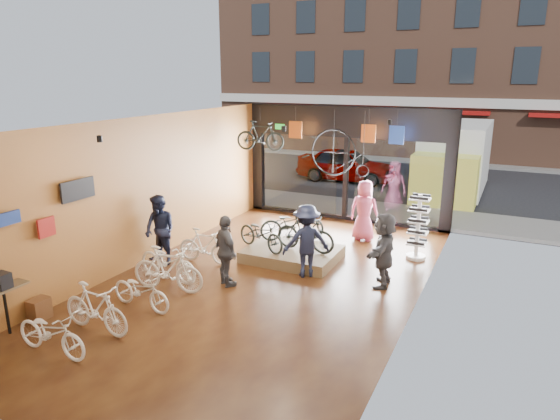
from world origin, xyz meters
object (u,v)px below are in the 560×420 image
Objects in this scene: hung_bike at (260,136)px; customer_3 at (306,241)px; display_platform at (292,254)px; floor_bike_0 at (51,332)px; customer_1 at (160,230)px; customer_4 at (364,210)px; floor_bike_5 at (205,246)px; display_bike_left at (261,234)px; sunglasses_rack at (418,227)px; customer_2 at (226,251)px; penny_farthing at (342,155)px; display_bike_right at (292,224)px; display_bike_mid at (305,233)px; street_car at (346,165)px; floor_bike_3 at (168,269)px; floor_bike_2 at (141,291)px; floor_bike_1 at (95,308)px; floor_bike_4 at (168,261)px; customer_5 at (384,250)px.

customer_3 is at bearing -146.27° from hung_bike.
floor_bike_0 is at bearing -107.44° from display_platform.
customer_4 is (4.22, 4.17, -0.01)m from customer_1.
display_platform is 1.32× the size of customer_4.
display_bike_left reaches higher than floor_bike_5.
floor_bike_0 is at bearing -113.41° from sunglasses_rack.
customer_3 is (1.45, 1.34, 0.05)m from customer_2.
display_bike_right is at bearing -112.00° from penny_farthing.
floor_bike_0 is 6.53m from display_bike_mid.
customer_4 is at bearing -44.33° from floor_bike_5.
display_bike_left is (-0.74, -0.38, 0.58)m from display_platform.
street_car is 10.06m from sunglasses_rack.
floor_bike_3 is 0.98× the size of customer_3.
display_bike_mid is (2.29, -10.31, 0.03)m from street_car.
floor_bike_1 is at bearing 178.93° from floor_bike_2.
sunglasses_rack is (2.98, 1.52, 0.74)m from display_platform.
display_bike_right is (-0.31, 0.66, 0.62)m from display_platform.
floor_bike_1 is 1.05× the size of floor_bike_2.
floor_bike_2 is 7.09m from customer_4.
display_bike_left is at bearing -27.22° from floor_bike_4.
hung_bike reaches higher than customer_1.
floor_bike_2 is 0.65× the size of display_platform.
floor_bike_1 is at bearing -179.59° from street_car.
display_bike_mid is at bearing -1.21° from display_platform.
customer_5 is (4.42, 4.54, 0.40)m from floor_bike_1.
sunglasses_rack is 3.17m from penny_farthing.
customer_3 is 1.02× the size of sunglasses_rack.
penny_farthing reaches higher than floor_bike_5.
street_car is 2.50× the size of display_bike_right.
floor_bike_5 is 2.53m from display_bike_right.
customer_2 is at bearing -17.13° from floor_bike_0.
customer_4 reaches higher than floor_bike_3.
display_bike_left is 0.91× the size of customer_4.
penny_farthing is (2.20, 5.62, 1.97)m from floor_bike_3.
penny_farthing is at bearing -35.50° from floor_bike_5.
customer_5 reaches higher than floor_bike_0.
floor_bike_1 is 0.68× the size of display_platform.
hung_bike is at bearing 14.84° from display_bike_right.
street_car is at bearing 100.57° from display_platform.
floor_bike_0 is 9.10m from customer_4.
display_platform is at bearing 42.32° from customer_1.
floor_bike_2 is 0.88× the size of floor_bike_3.
floor_bike_5 is 0.88× the size of customer_5.
customer_4 is at bearing -134.34° from customer_3.
street_car reaches higher than display_bike_right.
floor_bike_2 is 0.85× the size of customer_4.
penny_farthing reaches higher than customer_2.
street_car is at bearing -10.61° from hung_bike.
street_car is 2.57× the size of penny_farthing.
floor_bike_1 is 0.91× the size of display_bike_right.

